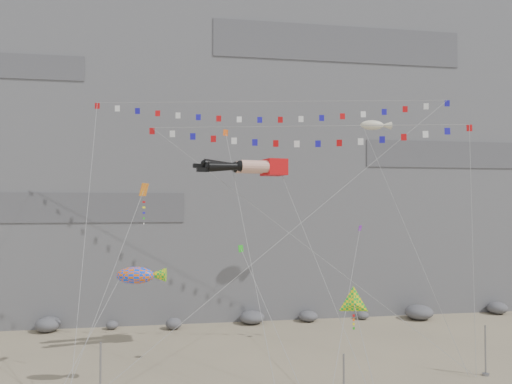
{
  "coord_description": "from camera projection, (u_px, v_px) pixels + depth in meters",
  "views": [
    {
      "loc": [
        -8.18,
        -34.14,
        12.3
      ],
      "look_at": [
        -0.93,
        9.0,
        13.41
      ],
      "focal_mm": 35.0,
      "sensor_mm": 36.0,
      "label": 1
    }
  ],
  "objects": [
    {
      "name": "small_kite_a",
      "position": [
        226.0,
        137.0,
        41.46
      ],
      "size": [
        2.51,
        13.85,
        22.61
      ],
      "color": "#FB5D15",
      "rests_on": "ground"
    },
    {
      "name": "cliff",
      "position": [
        234.0,
        110.0,
        66.89
      ],
      "size": [
        80.0,
        28.0,
        50.0
      ],
      "primitive_type": "cube",
      "color": "slate",
      "rests_on": "ground"
    },
    {
      "name": "flag_banner_lower",
      "position": [
        308.0,
        127.0,
        41.29
      ],
      "size": [
        25.5,
        10.36,
        22.62
      ],
      "color": "red",
      "rests_on": "ground"
    },
    {
      "name": "legs_kite",
      "position": [
        250.0,
        167.0,
        39.55
      ],
      "size": [
        10.1,
        14.3,
        20.34
      ],
      "rotation": [
        0.0,
        0.0,
        0.17
      ],
      "color": "red",
      "rests_on": "ground"
    },
    {
      "name": "talus_boulders",
      "position": [
        252.0,
        318.0,
        51.48
      ],
      "size": [
        60.0,
        3.0,
        1.2
      ],
      "primitive_type": null,
      "color": "#5B5B60",
      "rests_on": "ground"
    },
    {
      "name": "delta_kite",
      "position": [
        354.0,
        303.0,
        31.47
      ],
      "size": [
        2.15,
        4.98,
        7.84
      ],
      "color": "yellow",
      "rests_on": "ground"
    },
    {
      "name": "blimp_windsock",
      "position": [
        372.0,
        126.0,
        46.74
      ],
      "size": [
        4.37,
        11.82,
        22.8
      ],
      "color": "beige",
      "rests_on": "ground"
    },
    {
      "name": "anchor_pole_right",
      "position": [
        485.0,
        350.0,
        35.9
      ],
      "size": [
        0.12,
        0.12,
        3.6
      ],
      "primitive_type": "cylinder",
      "color": "gray",
      "rests_on": "ground"
    },
    {
      "name": "harlequin_kite",
      "position": [
        144.0,
        190.0,
        34.78
      ],
      "size": [
        5.46,
        7.01,
        15.25
      ],
      "color": "red",
      "rests_on": "ground"
    },
    {
      "name": "ground",
      "position": [
        291.0,
        381.0,
        34.71
      ],
      "size": [
        120.0,
        120.0,
        0.0
      ],
      "primitive_type": "plane",
      "color": "gray",
      "rests_on": "ground"
    },
    {
      "name": "small_kite_c",
      "position": [
        242.0,
        251.0,
        36.82
      ],
      "size": [
        3.57,
        10.69,
        13.76
      ],
      "color": "green",
      "rests_on": "ground"
    },
    {
      "name": "flag_banner_upper",
      "position": [
        270.0,
        102.0,
        45.58
      ],
      "size": [
        31.41,
        17.62,
        29.8
      ],
      "color": "red",
      "rests_on": "ground"
    },
    {
      "name": "anchor_pole_left",
      "position": [
        100.0,
        379.0,
        28.91
      ],
      "size": [
        0.12,
        0.12,
        4.31
      ],
      "primitive_type": "cylinder",
      "color": "gray",
      "rests_on": "ground"
    },
    {
      "name": "small_kite_b",
      "position": [
        360.0,
        231.0,
        42.4
      ],
      "size": [
        7.6,
        13.22,
        17.67
      ],
      "color": "#711CA3",
      "rests_on": "ground"
    },
    {
      "name": "fish_windsock",
      "position": [
        135.0,
        276.0,
        32.69
      ],
      "size": [
        6.63,
        5.47,
        10.04
      ],
      "color": "#E35B0B",
      "rests_on": "ground"
    }
  ]
}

